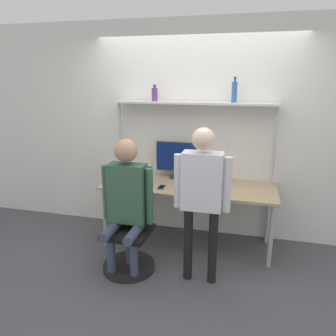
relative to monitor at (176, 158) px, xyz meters
name	(u,v)px	position (x,y,z in m)	size (l,w,h in m)	color
ground_plane	(181,258)	(0.22, -0.64, -1.02)	(12.00, 12.00, 0.00)	#4C4C51
wall_back	(196,131)	(0.22, 0.16, 0.33)	(8.00, 0.06, 2.70)	silver
desk	(189,190)	(0.22, -0.24, -0.32)	(2.05, 0.75, 0.76)	tan
shelf_unit	(193,121)	(0.22, -0.01, 0.48)	(1.95, 0.27, 1.73)	silver
monitor	(176,158)	(0.00, 0.00, 0.00)	(0.51, 0.17, 0.47)	#333338
laptop	(140,180)	(-0.34, -0.41, -0.19)	(0.31, 0.24, 0.25)	#BCBCC1
cell_phone	(161,187)	(-0.08, -0.42, -0.25)	(0.07, 0.15, 0.01)	#264C8C
office_chair	(130,244)	(-0.29, -0.94, -0.74)	(0.56, 0.56, 0.92)	black
person_seated	(126,196)	(-0.29, -0.99, -0.18)	(0.55, 0.48, 1.43)	#38425B
person_standing	(202,188)	(0.49, -0.98, -0.02)	(0.55, 0.21, 1.58)	black
bottle_purple	(155,94)	(-0.27, -0.01, 0.79)	(0.07, 0.07, 0.19)	#593372
bottle_blue	(234,92)	(0.68, -0.01, 0.83)	(0.06, 0.06, 0.29)	#335999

